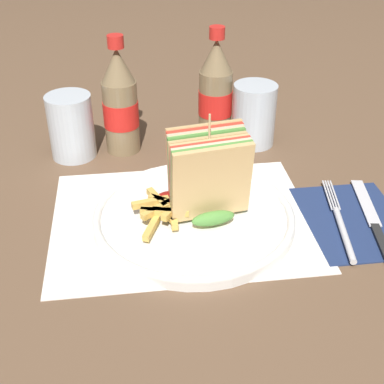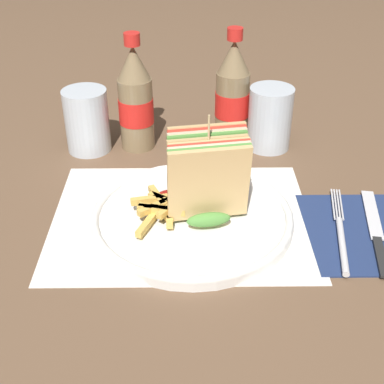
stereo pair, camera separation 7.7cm
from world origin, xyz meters
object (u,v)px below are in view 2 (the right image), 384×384
at_px(coke_bottle_near, 136,101).
at_px(glass_far, 87,121).
at_px(club_sandwich, 207,175).
at_px(knife, 375,230).
at_px(plate_main, 192,217).
at_px(glass_near, 270,118).
at_px(fork, 341,236).
at_px(coke_bottle_far, 232,94).

height_order(coke_bottle_near, glass_far, coke_bottle_near).
bearing_deg(club_sandwich, knife, -9.45).
bearing_deg(club_sandwich, plate_main, -152.08).
xyz_separation_m(club_sandwich, glass_far, (-0.20, 0.22, -0.02)).
bearing_deg(glass_near, glass_far, -178.88).
relative_size(knife, glass_near, 1.84).
bearing_deg(fork, coke_bottle_far, 122.12).
bearing_deg(coke_bottle_near, club_sandwich, -62.99).
height_order(coke_bottle_far, glass_near, coke_bottle_far).
height_order(coke_bottle_near, glass_near, coke_bottle_near).
distance_m(club_sandwich, glass_far, 0.30).
xyz_separation_m(club_sandwich, coke_bottle_near, (-0.12, 0.23, 0.01)).
relative_size(fork, glass_near, 1.78).
height_order(knife, glass_far, glass_far).
xyz_separation_m(club_sandwich, knife, (0.23, -0.04, -0.07)).
bearing_deg(knife, coke_bottle_far, 131.16).
bearing_deg(coke_bottle_far, glass_far, -171.60).
relative_size(fork, coke_bottle_far, 0.97).
xyz_separation_m(plate_main, coke_bottle_far, (0.07, 0.27, 0.08)).
relative_size(club_sandwich, fork, 0.74).
relative_size(coke_bottle_far, glass_near, 1.85).
height_order(fork, glass_far, glass_far).
relative_size(plate_main, club_sandwich, 1.97).
xyz_separation_m(glass_near, glass_far, (-0.32, -0.01, 0.00)).
distance_m(knife, glass_near, 0.29).
xyz_separation_m(fork, glass_near, (-0.06, 0.28, 0.05)).
xyz_separation_m(knife, glass_far, (-0.44, 0.26, 0.05)).
bearing_deg(glass_near, plate_main, -120.77).
bearing_deg(plate_main, glass_near, 59.23).
relative_size(club_sandwich, coke_bottle_near, 0.71).
xyz_separation_m(coke_bottle_far, glass_far, (-0.26, -0.04, -0.03)).
xyz_separation_m(knife, glass_near, (-0.12, 0.26, 0.05)).
xyz_separation_m(knife, coke_bottle_far, (-0.18, 0.29, 0.08)).
distance_m(coke_bottle_far, glass_far, 0.26).
bearing_deg(club_sandwich, glass_near, 62.01).
distance_m(plate_main, club_sandwich, 0.07).
xyz_separation_m(coke_bottle_near, glass_near, (0.23, -0.00, -0.03)).
height_order(fork, coke_bottle_far, coke_bottle_far).
bearing_deg(glass_far, coke_bottle_near, 6.95).
xyz_separation_m(fork, knife, (0.05, 0.02, -0.00)).
xyz_separation_m(plate_main, club_sandwich, (0.02, 0.01, 0.06)).
bearing_deg(glass_near, coke_bottle_near, 178.97).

